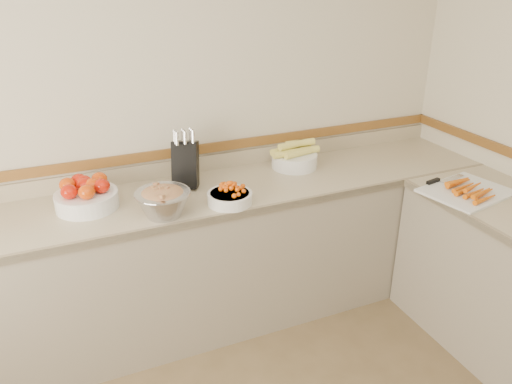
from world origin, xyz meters
name	(u,v)px	position (x,y,z in m)	size (l,w,h in m)	color
back_wall	(159,114)	(0.00, 2.00, 1.30)	(4.00, 4.00, 0.00)	beige
counter_back	(182,262)	(0.00, 1.68, 0.45)	(4.00, 0.65, 1.08)	tan
knife_block	(185,163)	(0.09, 1.80, 1.05)	(0.21, 0.22, 0.36)	black
tomato_bowl	(86,195)	(-0.49, 1.73, 0.97)	(0.34, 0.34, 0.17)	white
cherry_tomato_bowl	(230,196)	(0.24, 1.47, 0.94)	(0.25, 0.25, 0.14)	white
corn_bowl	(294,157)	(0.83, 1.82, 0.97)	(0.33, 0.30, 0.18)	white
rhubarb_bowl	(163,201)	(-0.13, 1.47, 0.99)	(0.29, 0.29, 0.17)	#B2B2BA
cutting_board	(468,190)	(1.56, 1.05, 0.92)	(0.54, 0.46, 0.07)	white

